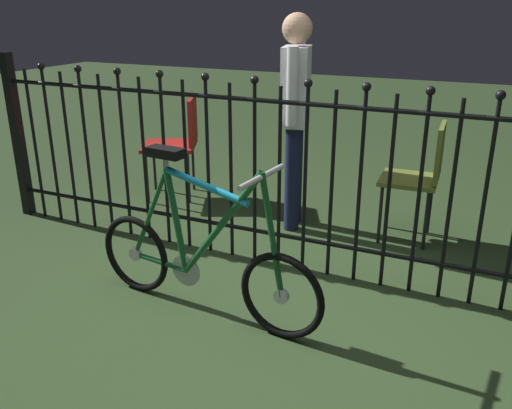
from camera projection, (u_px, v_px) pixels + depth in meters
ground_plane at (272, 313)px, 2.97m from camera, size 20.00×20.00×0.00m
iron_fence at (301, 174)px, 3.26m from camera, size 4.80×0.07×1.25m
bicycle at (202, 259)px, 2.89m from camera, size 1.41×0.40×0.90m
chair_olive at (421, 172)px, 3.72m from camera, size 0.41×0.40×0.84m
chair_red at (179, 138)px, 4.60m from camera, size 0.57×0.57×0.86m
person_visitor at (295, 106)px, 3.84m from camera, size 0.25×0.46×1.53m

